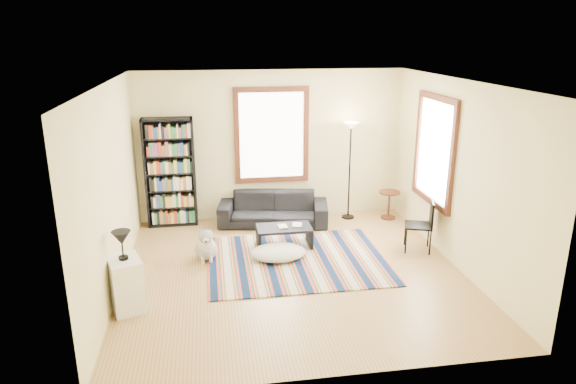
{
  "coord_description": "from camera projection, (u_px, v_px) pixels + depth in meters",
  "views": [
    {
      "loc": [
        -1.17,
        -6.91,
        3.44
      ],
      "look_at": [
        0.0,
        0.5,
        1.1
      ],
      "focal_mm": 32.0,
      "sensor_mm": 36.0,
      "label": 1
    }
  ],
  "objects": [
    {
      "name": "floor_lamp",
      "position": [
        350.0,
        171.0,
        9.68
      ],
      "size": [
        0.32,
        0.32,
        1.86
      ],
      "primitive_type": null,
      "rotation": [
        0.0,
        0.0,
        0.08
      ],
      "color": "black",
      "rests_on": "floor"
    },
    {
      "name": "folding_chair",
      "position": [
        418.0,
        225.0,
        8.36
      ],
      "size": [
        0.53,
        0.52,
        0.86
      ],
      "primitive_type": "cube",
      "rotation": [
        0.0,
        0.0,
        -0.33
      ],
      "color": "black",
      "rests_on": "floor"
    },
    {
      "name": "book_b",
      "position": [
        292.0,
        225.0,
        8.56
      ],
      "size": [
        0.2,
        0.24,
        0.02
      ],
      "primitive_type": "imported",
      "rotation": [
        0.0,
        0.0,
        -0.21
      ],
      "color": "beige",
      "rests_on": "coffee_table"
    },
    {
      "name": "wall_back",
      "position": [
        271.0,
        145.0,
        9.7
      ],
      "size": [
        5.0,
        0.1,
        2.8
      ],
      "primitive_type": "cube",
      "color": "beige",
      "rests_on": "floor"
    },
    {
      "name": "white_cabinet",
      "position": [
        126.0,
        284.0,
        6.58
      ],
      "size": [
        0.52,
        0.6,
        0.7
      ],
      "primitive_type": "cube",
      "rotation": [
        0.0,
        0.0,
        0.33
      ],
      "color": "white",
      "rests_on": "floor"
    },
    {
      "name": "book_a",
      "position": [
        278.0,
        227.0,
        8.48
      ],
      "size": [
        0.2,
        0.15,
        0.02
      ],
      "primitive_type": "imported",
      "rotation": [
        0.0,
        0.0,
        0.02
      ],
      "color": "beige",
      "rests_on": "coffee_table"
    },
    {
      "name": "bookshelf",
      "position": [
        170.0,
        173.0,
        9.33
      ],
      "size": [
        0.9,
        0.3,
        2.0
      ],
      "primitive_type": "cube",
      "color": "black",
      "rests_on": "floor"
    },
    {
      "name": "sofa",
      "position": [
        273.0,
        209.0,
        9.56
      ],
      "size": [
        2.12,
        1.12,
        0.59
      ],
      "primitive_type": "imported",
      "rotation": [
        0.0,
        0.0,
        -0.18
      ],
      "color": "black",
      "rests_on": "floor"
    },
    {
      "name": "side_table",
      "position": [
        389.0,
        205.0,
        9.85
      ],
      "size": [
        0.51,
        0.51,
        0.54
      ],
      "primitive_type": "cylinder",
      "rotation": [
        0.0,
        0.0,
        -0.32
      ],
      "color": "#4C2713",
      "rests_on": "floor"
    },
    {
      "name": "wall_right",
      "position": [
        461.0,
        175.0,
        7.68
      ],
      "size": [
        0.1,
        5.0,
        2.8
      ],
      "primitive_type": "cube",
      "color": "beige",
      "rests_on": "floor"
    },
    {
      "name": "wall_left",
      "position": [
        107.0,
        190.0,
        6.92
      ],
      "size": [
        0.1,
        5.0,
        2.8
      ],
      "primitive_type": "cube",
      "color": "beige",
      "rests_on": "floor"
    },
    {
      "name": "wall_front",
      "position": [
        338.0,
        256.0,
        4.89
      ],
      "size": [
        5.0,
        0.1,
        2.8
      ],
      "primitive_type": "cube",
      "color": "beige",
      "rests_on": "floor"
    },
    {
      "name": "ceiling",
      "position": [
        294.0,
        78.0,
        6.87
      ],
      "size": [
        5.0,
        5.0,
        0.1
      ],
      "primitive_type": "cube",
      "color": "white",
      "rests_on": "floor"
    },
    {
      "name": "window_right",
      "position": [
        435.0,
        150.0,
        8.36
      ],
      "size": [
        0.06,
        1.2,
        1.6
      ],
      "primitive_type": "cube",
      "color": "white",
      "rests_on": "wall_right"
    },
    {
      "name": "coffee_table",
      "position": [
        284.0,
        237.0,
        8.55
      ],
      "size": [
        1.01,
        0.74,
        0.36
      ],
      "primitive_type": "cube",
      "rotation": [
        0.0,
        0.0,
        -0.3
      ],
      "color": "black",
      "rests_on": "floor"
    },
    {
      "name": "floor_cushion",
      "position": [
        278.0,
        252.0,
        8.12
      ],
      "size": [
        1.06,
        0.94,
        0.22
      ],
      "primitive_type": "ellipsoid",
      "rotation": [
        0.0,
        0.0,
        0.4
      ],
      "color": "beige",
      "rests_on": "floor"
    },
    {
      "name": "dog",
      "position": [
        206.0,
        243.0,
        8.06
      ],
      "size": [
        0.41,
        0.57,
        0.56
      ],
      "primitive_type": null,
      "rotation": [
        0.0,
        0.0,
        0.03
      ],
      "color": "#B3B3B3",
      "rests_on": "floor"
    },
    {
      "name": "window_back",
      "position": [
        272.0,
        135.0,
        9.57
      ],
      "size": [
        1.2,
        0.06,
        1.6
      ],
      "primitive_type": "cube",
      "color": "white",
      "rests_on": "wall_back"
    },
    {
      "name": "floor",
      "position": [
        293.0,
        274.0,
        7.73
      ],
      "size": [
        5.0,
        5.0,
        0.1
      ],
      "primitive_type": "cube",
      "color": "tan",
      "rests_on": "ground"
    },
    {
      "name": "table_lamp",
      "position": [
        122.0,
        245.0,
        6.42
      ],
      "size": [
        0.29,
        0.29,
        0.38
      ],
      "primitive_type": null,
      "rotation": [
        0.0,
        0.0,
        0.22
      ],
      "color": "black",
      "rests_on": "white_cabinet"
    },
    {
      "name": "rug",
      "position": [
        297.0,
        260.0,
        8.09
      ],
      "size": [
        2.78,
        2.23,
        0.02
      ],
      "primitive_type": "cube",
      "color": "#0C1D3C",
      "rests_on": "floor"
    }
  ]
}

